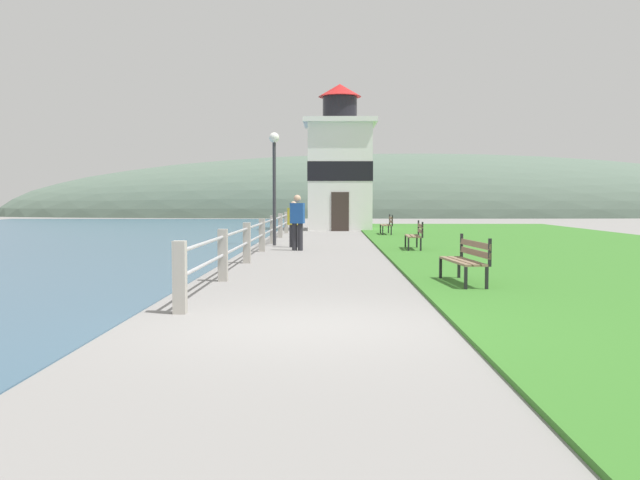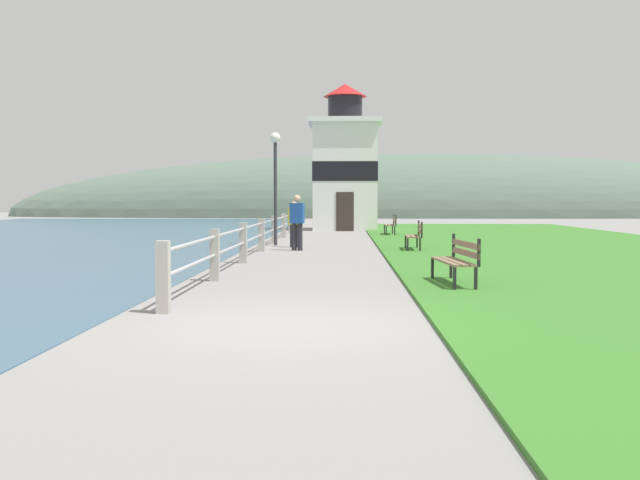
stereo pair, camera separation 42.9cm
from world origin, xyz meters
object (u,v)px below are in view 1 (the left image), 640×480
park_bench_far (388,224)px  lighthouse (340,168)px  park_bench_near (467,257)px  lamp_post (274,167)px  person_strolling (294,222)px  park_bench_midway (416,234)px  person_by_railing (297,220)px

park_bench_far → lighthouse: size_ratio=0.23×
park_bench_near → park_bench_far: size_ratio=1.08×
lamp_post → lighthouse: bearing=79.4°
park_bench_near → person_strolling: person_strolling is taller
lamp_post → person_strolling: bearing=-53.5°
lighthouse → person_strolling: (-1.73, -14.08, -2.48)m
park_bench_midway → person_by_railing: (-3.73, 0.15, 0.42)m
park_bench_far → lamp_post: lamp_post is taller
park_bench_near → lighthouse: size_ratio=0.24×
park_bench_near → person_strolling: size_ratio=1.21×
lighthouse → person_strolling: lighthouse is taller
park_bench_near → lamp_post: bearing=-74.1°
person_by_railing → park_bench_midway: bearing=-78.8°
park_bench_far → person_strolling: bearing=65.1°
park_bench_near → person_by_railing: bearing=-73.9°
park_bench_near → park_bench_far: same height
park_bench_midway → lighthouse: (-2.19, 15.75, 2.79)m
park_bench_near → person_strolling: (-3.79, 10.81, 0.31)m
park_bench_midway → park_bench_far: 9.70m
park_bench_midway → lamp_post: bearing=-27.2°
park_bench_midway → person_by_railing: size_ratio=0.93×
park_bench_near → lighthouse: 25.13m
park_bench_near → lighthouse: bearing=-90.3°
park_bench_far → lamp_post: size_ratio=0.44×
park_bench_midway → lighthouse: bearing=-79.5°
park_bench_midway → lamp_post: 5.79m
park_bench_far → lighthouse: lighthouse is taller
park_bench_far → person_by_railing: bearing=69.8°
park_bench_midway → person_strolling: person_strolling is taller
park_bench_midway → park_bench_far: same height
park_bench_far → park_bench_midway: bearing=91.2°
lighthouse → person_by_railing: (-1.54, -15.60, -2.37)m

